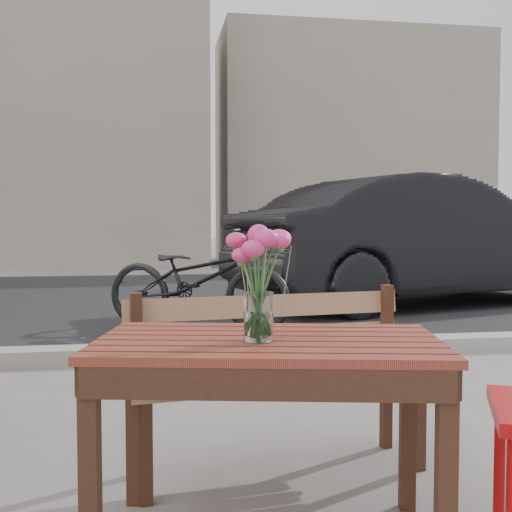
{
  "coord_description": "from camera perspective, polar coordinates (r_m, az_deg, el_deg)",
  "views": [
    {
      "loc": [
        -0.32,
        -1.83,
        1.04
      ],
      "look_at": [
        0.01,
        0.17,
        0.93
      ],
      "focal_mm": 45.0,
      "sensor_mm": 36.0,
      "label": 1
    }
  ],
  "objects": [
    {
      "name": "backdrop_buildings",
      "position": [
        16.43,
        -7.63,
        11.95
      ],
      "size": [
        15.5,
        4.0,
        8.0
      ],
      "color": "gray",
      "rests_on": "ground"
    },
    {
      "name": "main_vase",
      "position": [
        1.98,
        0.23,
        -1.16
      ],
      "size": [
        0.2,
        0.2,
        0.36
      ],
      "color": "white",
      "rests_on": "main_table"
    },
    {
      "name": "street",
      "position": [
        6.97,
        -6.59,
        -5.35
      ],
      "size": [
        30.0,
        8.12,
        0.12
      ],
      "color": "black",
      "rests_on": "ground"
    },
    {
      "name": "main_bench",
      "position": [
        2.75,
        1.62,
        -9.01
      ],
      "size": [
        1.28,
        0.53,
        0.77
      ],
      "rotation": [
        0.0,
        0.0,
        0.13
      ],
      "color": "#9A6D50",
      "rests_on": "ground"
    },
    {
      "name": "parked_car",
      "position": [
        8.39,
        14.36,
        1.24
      ],
      "size": [
        5.11,
        2.98,
        1.59
      ],
      "primitive_type": "imported",
      "rotation": [
        0.0,
        0.0,
        1.86
      ],
      "color": "black",
      "rests_on": "ground"
    },
    {
      "name": "main_table",
      "position": [
        2.09,
        1.1,
        -10.31
      ],
      "size": [
        1.19,
        0.84,
        0.67
      ],
      "rotation": [
        0.0,
        0.0,
        -0.2
      ],
      "color": "#5C2118",
      "rests_on": "ground"
    },
    {
      "name": "bicycle",
      "position": [
        6.2,
        -5.27,
        -2.07
      ],
      "size": [
        1.97,
        1.48,
        0.99
      ],
      "primitive_type": "imported",
      "rotation": [
        0.0,
        0.0,
        1.07
      ],
      "color": "black",
      "rests_on": "ground"
    }
  ]
}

